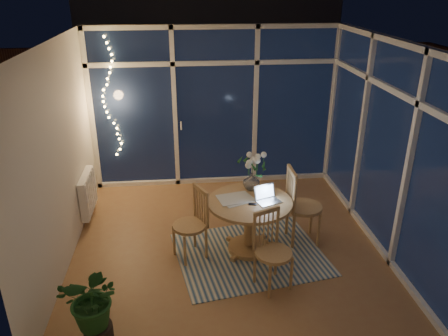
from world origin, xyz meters
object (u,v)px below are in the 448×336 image
Objects in this scene: chair_front at (274,252)px; potted_plant at (95,308)px; laptop at (269,195)px; dining_table at (249,226)px; flower_vase at (251,182)px; chair_left at (189,224)px; chair_right at (304,205)px.

chair_front reaches higher than potted_plant.
dining_table is at bearing 146.89° from laptop.
flower_vase is (-0.15, 0.38, 0.00)m from laptop.
chair_left is at bearing 119.91° from chair_front.
dining_table is 0.77m from chair_left.
chair_left is 1.14m from chair_front.
flower_vase reaches higher than potted_plant.
chair_front is 1.13m from flower_vase.
dining_table is 0.77m from chair_right.
dining_table is at bearing 38.66° from potted_plant.
chair_front is at bearing -85.21° from flower_vase.
potted_plant is at bearing 121.22° from chair_right.
chair_front is 4.44× the size of flower_vase.
flower_vase is at bearing 91.74° from laptop.
flower_vase is 2.47m from potted_plant.
chair_left reaches higher than dining_table.
chair_front is at bearing 18.32° from potted_plant.
chair_right is 5.06× the size of flower_vase.
dining_table is at bearing -101.58° from flower_vase.
chair_right reaches higher than dining_table.
flower_vase is (-0.67, 0.18, 0.29)m from chair_right.
dining_table is 2.16m from potted_plant.
chair_front is at bearing -115.88° from laptop.
chair_front is 3.31× the size of laptop.
chair_right is 1.40× the size of potted_plant.
chair_left is at bearing 54.10° from potted_plant.
chair_left reaches higher than chair_front.
potted_plant is at bearing -141.34° from dining_table.
dining_table is at bearing 78.44° from chair_front.
chair_right is 0.75m from flower_vase.
chair_left reaches higher than laptop.
chair_left is (-0.76, -0.06, 0.11)m from dining_table.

